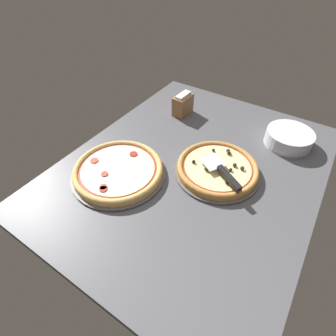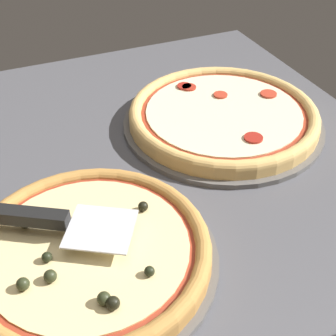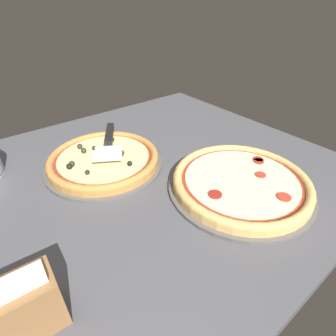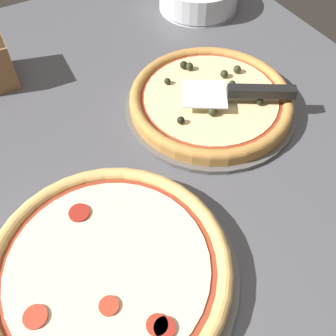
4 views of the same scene
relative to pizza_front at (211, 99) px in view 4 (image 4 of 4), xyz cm
name	(u,v)px [view 4 (image 4 of 4)]	position (x,y,z in cm)	size (l,w,h in cm)	color
ground_plane	(171,137)	(-1.73, 10.48, -4.36)	(127.62, 101.37, 3.60)	#4C4C51
pizza_pan_front	(210,106)	(-0.02, 0.01, -2.06)	(35.84, 35.84, 1.00)	#565451
pizza_front	(211,99)	(0.00, 0.00, 0.00)	(33.69, 33.69, 4.17)	#B77F3D
pizza_pan_back	(110,274)	(-23.68, 33.74, -2.06)	(39.29, 39.29, 1.00)	#565451
pizza_back	(108,268)	(-23.69, 33.75, 0.01)	(36.93, 36.93, 3.16)	#DBAD60
serving_spatula	(248,92)	(-5.05, -5.17, 3.41)	(16.02, 21.77, 2.00)	silver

